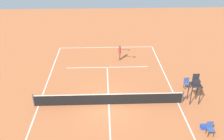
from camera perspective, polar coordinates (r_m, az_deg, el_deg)
The scene contains 9 objects.
ground_plane at distance 19.63m, azimuth -0.73°, elevation -7.84°, with size 60.00×60.00×0.00m, color #C66B3D.
court_lines at distance 19.63m, azimuth -0.73°, elevation -7.83°, with size 10.98×23.00×0.01m.
tennis_net at distance 19.34m, azimuth -0.74°, elevation -6.65°, with size 11.58×0.10×1.07m.
player_serving at distance 26.15m, azimuth 1.88°, elevation 4.26°, with size 1.22×0.78×1.65m.
tennis_ball at distance 25.27m, azimuth -0.20°, elevation 1.02°, with size 0.07×0.07×0.07m, color #CCE033.
umpire_chair at distance 20.09m, azimuth 18.55°, elevation -3.09°, with size 0.80×0.80×2.41m.
courtside_chair_near at distance 17.85m, azimuth 21.51°, elevation -12.21°, with size 0.44×0.46×0.95m.
courtside_chair_mid at distance 22.27m, azimuth 16.67°, elevation -2.80°, with size 0.44×0.46×0.95m.
equipment_bag at distance 18.49m, azimuth 20.73°, elevation -12.02°, with size 0.76×0.32×0.30m, color #2647B7.
Camera 1 is at (0.35, 15.92, 11.48)m, focal length 40.06 mm.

